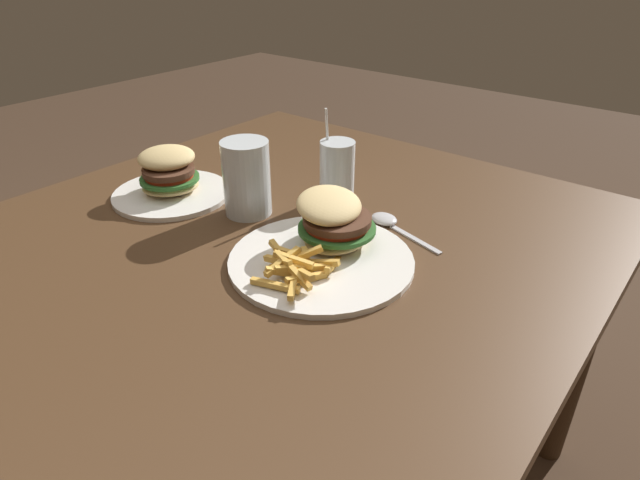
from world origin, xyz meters
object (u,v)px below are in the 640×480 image
Objects in this scene: beer_glass at (247,181)px; meal_plate_far at (170,180)px; meal_plate_near at (326,240)px; spoon at (387,221)px; juice_glass at (335,175)px.

meal_plate_far is at bearing 104.13° from beer_glass.
meal_plate_near is 2.12× the size of beer_glass.
spoon is (0.13, -0.24, -0.06)m from beer_glass.
meal_plate_far is at bearing 37.88° from spoon.
juice_glass is at bearing -55.54° from meal_plate_far.
meal_plate_near is at bearing 98.80° from spoon.
meal_plate_near is 0.22m from beer_glass.
spoon is (0.16, -0.02, -0.02)m from meal_plate_near.
beer_glass is at bearing 81.53° from meal_plate_near.
juice_glass is at bearing 33.51° from meal_plate_near.
spoon is at bearing -6.55° from meal_plate_near.
beer_glass is (0.03, 0.22, 0.04)m from meal_plate_near.
juice_glass reaches higher than beer_glass.
beer_glass reaches higher than spoon.
juice_glass reaches higher than spoon.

